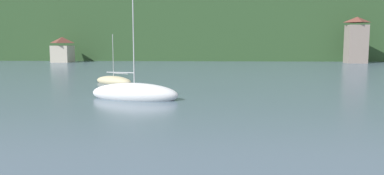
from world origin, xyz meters
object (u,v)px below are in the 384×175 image
Objects in this scene: sailboat_far_3 at (134,94)px; sailboat_far_6 at (114,81)px; shore_building_westcentral at (63,50)px; shore_building_central at (356,41)px.

sailboat_far_3 is 2.00× the size of sailboat_far_6.
shore_building_central is at bearing -0.60° from shore_building_westcentral.
sailboat_far_6 is (-4.43, 10.96, -0.14)m from sailboat_far_3.
shore_building_westcentral reaches higher than sailboat_far_6.
sailboat_far_6 is (-41.43, -43.18, -4.51)m from shore_building_central.
shore_building_central is 0.88× the size of sailboat_far_3.
sailboat_far_6 is at bearing -62.65° from shore_building_westcentral.
sailboat_far_6 is at bearing 125.21° from sailboat_far_3.
shore_building_westcentral is at bearing 129.51° from sailboat_far_3.
shore_building_westcentral is 61.20m from sailboat_far_3.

